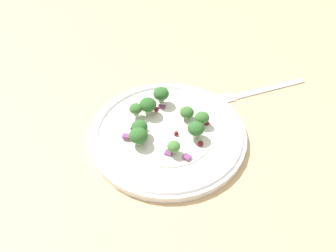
% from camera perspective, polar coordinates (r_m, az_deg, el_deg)
% --- Properties ---
extents(ground_plane, '(1.80, 1.80, 0.02)m').
position_cam_1_polar(ground_plane, '(0.62, 2.19, -2.99)').
color(ground_plane, tan).
extents(plate, '(0.26, 0.26, 0.02)m').
position_cam_1_polar(plate, '(0.61, 0.00, -1.22)').
color(plate, white).
rests_on(plate, ground_plane).
extents(dressing_pool, '(0.15, 0.15, 0.00)m').
position_cam_1_polar(dressing_pool, '(0.61, 0.00, -0.93)').
color(dressing_pool, white).
rests_on(dressing_pool, plate).
extents(broccoli_floret_0, '(0.02, 0.02, 0.02)m').
position_cam_1_polar(broccoli_floret_0, '(0.62, 2.96, 2.10)').
color(broccoli_floret_0, '#8EB77A').
rests_on(broccoli_floret_0, plate).
extents(broccoli_floret_1, '(0.03, 0.03, 0.03)m').
position_cam_1_polar(broccoli_floret_1, '(0.59, 4.38, -0.46)').
color(broccoli_floret_1, '#ADD18E').
rests_on(broccoli_floret_1, plate).
extents(broccoli_floret_2, '(0.03, 0.03, 0.03)m').
position_cam_1_polar(broccoli_floret_2, '(0.63, -3.13, 3.28)').
color(broccoli_floret_2, '#ADD18E').
rests_on(broccoli_floret_2, plate).
extents(broccoli_floret_3, '(0.02, 0.02, 0.02)m').
position_cam_1_polar(broccoli_floret_3, '(0.61, 5.33, 1.27)').
color(broccoli_floret_3, '#9EC684').
rests_on(broccoli_floret_3, plate).
extents(broccoli_floret_4, '(0.02, 0.02, 0.02)m').
position_cam_1_polar(broccoli_floret_4, '(0.56, 0.90, -3.23)').
color(broccoli_floret_4, '#ADD18E').
rests_on(broccoli_floret_4, plate).
extents(broccoli_floret_5, '(0.03, 0.03, 0.03)m').
position_cam_1_polar(broccoli_floret_5, '(0.64, -1.08, 5.00)').
color(broccoli_floret_5, '#8EB77A').
rests_on(broccoli_floret_5, plate).
extents(broccoli_floret_6, '(0.03, 0.03, 0.03)m').
position_cam_1_polar(broccoli_floret_6, '(0.58, -4.62, -1.53)').
color(broccoli_floret_6, '#9EC684').
rests_on(broccoli_floret_6, plate).
extents(broccoli_floret_7, '(0.03, 0.03, 0.03)m').
position_cam_1_polar(broccoli_floret_7, '(0.59, -4.46, -0.19)').
color(broccoli_floret_7, '#ADD18E').
rests_on(broccoli_floret_7, plate).
extents(broccoli_floret_8, '(0.02, 0.02, 0.02)m').
position_cam_1_polar(broccoli_floret_8, '(0.62, -5.03, 2.68)').
color(broccoli_floret_8, '#8EB77A').
rests_on(broccoli_floret_8, plate).
extents(cranberry_0, '(0.01, 0.01, 0.01)m').
position_cam_1_polar(cranberry_0, '(0.61, -3.77, -0.03)').
color(cranberry_0, '#4C0A14').
rests_on(cranberry_0, plate).
extents(cranberry_1, '(0.01, 0.01, 0.01)m').
position_cam_1_polar(cranberry_1, '(0.60, 1.28, -1.17)').
color(cranberry_1, maroon).
rests_on(cranberry_1, plate).
extents(cranberry_2, '(0.01, 0.01, 0.01)m').
position_cam_1_polar(cranberry_2, '(0.62, 6.07, 0.42)').
color(cranberry_2, maroon).
rests_on(cranberry_2, plate).
extents(cranberry_3, '(0.01, 0.01, 0.01)m').
position_cam_1_polar(cranberry_3, '(0.63, -1.82, 2.59)').
color(cranberry_3, maroon).
rests_on(cranberry_3, plate).
extents(cranberry_4, '(0.01, 0.01, 0.01)m').
position_cam_1_polar(cranberry_4, '(0.60, -5.51, -0.43)').
color(cranberry_4, '#4C0A14').
rests_on(cranberry_4, plate).
extents(cranberry_5, '(0.01, 0.01, 0.01)m').
position_cam_1_polar(cranberry_5, '(0.59, 5.26, -2.53)').
color(cranberry_5, maroon).
rests_on(cranberry_5, plate).
extents(onion_bit_0, '(0.01, 0.01, 0.01)m').
position_cam_1_polar(onion_bit_0, '(0.60, -6.53, -1.61)').
color(onion_bit_0, '#843D75').
rests_on(onion_bit_0, plate).
extents(onion_bit_1, '(0.01, 0.01, 0.00)m').
position_cam_1_polar(onion_bit_1, '(0.57, 2.95, -4.81)').
color(onion_bit_1, '#843D75').
rests_on(onion_bit_1, plate).
extents(onion_bit_2, '(0.01, 0.01, 0.00)m').
position_cam_1_polar(onion_bit_2, '(0.57, 0.13, -4.21)').
color(onion_bit_2, '#843D75').
rests_on(onion_bit_2, plate).
extents(onion_bit_3, '(0.02, 0.01, 0.00)m').
position_cam_1_polar(onion_bit_3, '(0.65, -0.97, 3.00)').
color(onion_bit_3, '#843D75').
rests_on(onion_bit_3, plate).
extents(fork, '(0.11, 0.17, 0.01)m').
position_cam_1_polar(fork, '(0.72, 13.62, 5.25)').
color(fork, silver).
rests_on(fork, ground_plane).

